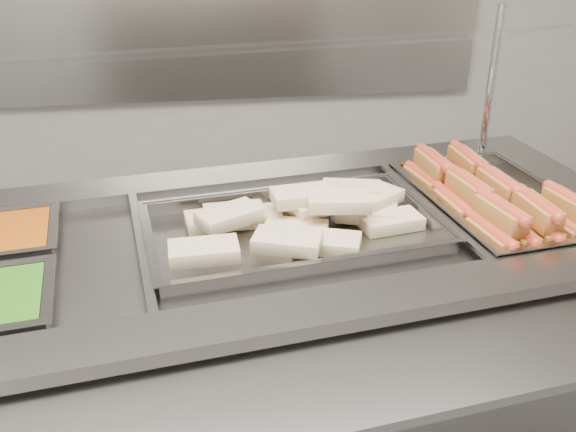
{
  "coord_description": "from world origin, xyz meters",
  "views": [
    {
      "loc": [
        -0.05,
        -1.08,
        1.6
      ],
      "look_at": [
        0.14,
        0.29,
        0.92
      ],
      "focal_mm": 40.0,
      "sensor_mm": 36.0,
      "label": 1
    }
  ],
  "objects": [
    {
      "name": "steam_counter",
      "position": [
        0.09,
        0.28,
        0.45
      ],
      "size": [
        1.97,
        1.09,
        0.9
      ],
      "color": "slate",
      "rests_on": "ground"
    },
    {
      "name": "tray_rail",
      "position": [
        0.16,
        -0.22,
        0.85
      ],
      "size": [
        1.81,
        0.61,
        0.05
      ],
      "color": "gray",
      "rests_on": "steam_counter"
    },
    {
      "name": "sneeze_guard",
      "position": [
        0.06,
        0.5,
        1.26
      ],
      "size": [
        1.67,
        0.52,
        0.44
      ],
      "color": "#BCBDC1",
      "rests_on": "steam_counter"
    },
    {
      "name": "pan_hotdogs",
      "position": [
        0.71,
        0.37,
        0.85
      ],
      "size": [
        0.41,
        0.59,
        0.1
      ],
      "color": "gray",
      "rests_on": "steam_counter"
    },
    {
      "name": "pan_wraps",
      "position": [
        0.15,
        0.29,
        0.87
      ],
      "size": [
        0.73,
        0.49,
        0.07
      ],
      "color": "gray",
      "rests_on": "steam_counter"
    },
    {
      "name": "hotdogs_in_buns",
      "position": [
        0.69,
        0.35,
        0.9
      ],
      "size": [
        0.37,
        0.54,
        0.12
      ],
      "color": "brown",
      "rests_on": "pan_hotdogs"
    },
    {
      "name": "tortilla_wraps",
      "position": [
        0.17,
        0.31,
        0.91
      ],
      "size": [
        0.62,
        0.37,
        0.1
      ],
      "color": "tan",
      "rests_on": "pan_wraps"
    }
  ]
}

